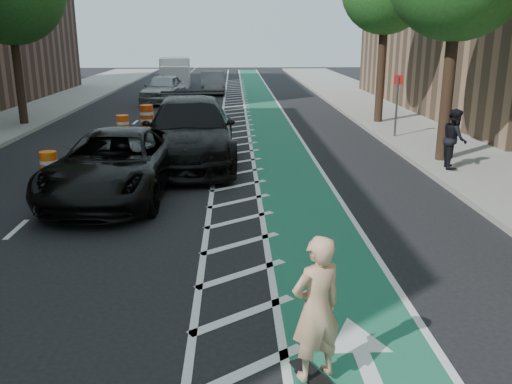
{
  "coord_description": "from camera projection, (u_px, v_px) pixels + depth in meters",
  "views": [
    {
      "loc": [
        1.4,
        -8.48,
        3.95
      ],
      "look_at": [
        1.79,
        1.25,
        1.1
      ],
      "focal_mm": 38.0,
      "sensor_mm": 36.0,
      "label": 1
    }
  ],
  "objects": [
    {
      "name": "ground",
      "position": [
        154.0,
        276.0,
        9.19
      ],
      "size": [
        120.0,
        120.0,
        0.0
      ],
      "primitive_type": "plane",
      "color": "black",
      "rests_on": "ground"
    },
    {
      "name": "bike_lane",
      "position": [
        280.0,
        152.0,
        18.89
      ],
      "size": [
        2.0,
        90.0,
        0.01
      ],
      "primitive_type": "cube",
      "color": "#1B5F45",
      "rests_on": "ground"
    },
    {
      "name": "buffer_strip",
      "position": [
        237.0,
        152.0,
        18.84
      ],
      "size": [
        1.4,
        90.0,
        0.01
      ],
      "primitive_type": "cube",
      "color": "silver",
      "rests_on": "ground"
    },
    {
      "name": "sidewalk_right",
      "position": [
        464.0,
        148.0,
        19.13
      ],
      "size": [
        5.0,
        90.0,
        0.15
      ],
      "primitive_type": "cube",
      "color": "gray",
      "rests_on": "ground"
    },
    {
      "name": "curb_right",
      "position": [
        395.0,
        148.0,
        19.03
      ],
      "size": [
        0.12,
        90.0,
        0.16
      ],
      "primitive_type": "cube",
      "color": "gray",
      "rests_on": "ground"
    },
    {
      "name": "sign_post",
      "position": [
        397.0,
        105.0,
        20.61
      ],
      "size": [
        0.35,
        0.08,
        2.47
      ],
      "color": "#4C4C4C",
      "rests_on": "ground"
    },
    {
      "name": "skateboard",
      "position": [
        314.0,
        377.0,
        6.33
      ],
      "size": [
        0.53,
        0.8,
        0.1
      ],
      "rotation": [
        0.0,
        0.0,
        0.43
      ],
      "color": "black",
      "rests_on": "ground"
    },
    {
      "name": "skateboarder",
      "position": [
        316.0,
        309.0,
        6.08
      ],
      "size": [
        0.75,
        0.65,
        1.75
      ],
      "primitive_type": "imported",
      "rotation": [
        0.0,
        0.0,
        3.57
      ],
      "color": "tan",
      "rests_on": "skateboard"
    },
    {
      "name": "suv_near",
      "position": [
        116.0,
        164.0,
        13.58
      ],
      "size": [
        3.09,
        6.04,
        1.63
      ],
      "primitive_type": "imported",
      "rotation": [
        0.0,
        0.0,
        -0.06
      ],
      "color": "black",
      "rests_on": "ground"
    },
    {
      "name": "suv_far",
      "position": [
        190.0,
        131.0,
        17.1
      ],
      "size": [
        3.07,
        6.99,
        2.0
      ],
      "primitive_type": "imported",
      "rotation": [
        0.0,
        0.0,
        0.04
      ],
      "color": "black",
      "rests_on": "ground"
    },
    {
      "name": "car_silver",
      "position": [
        163.0,
        89.0,
        32.12
      ],
      "size": [
        2.56,
        5.1,
        1.67
      ],
      "primitive_type": "imported",
      "rotation": [
        0.0,
        0.0,
        -0.12
      ],
      "color": "#A5A6AA",
      "rests_on": "ground"
    },
    {
      "name": "car_grey",
      "position": [
        213.0,
        83.0,
        37.16
      ],
      "size": [
        1.88,
        4.62,
        1.49
      ],
      "primitive_type": "imported",
      "rotation": [
        0.0,
        0.0,
        0.07
      ],
      "color": "slate",
      "rests_on": "ground"
    },
    {
      "name": "pedestrian",
      "position": [
        454.0,
        139.0,
        15.75
      ],
      "size": [
        0.81,
        0.96,
        1.74
      ],
      "primitive_type": "imported",
      "rotation": [
        0.0,
        0.0,
        1.38
      ],
      "color": "black",
      "rests_on": "sidewalk_right"
    },
    {
      "name": "box_truck",
      "position": [
        175.0,
        73.0,
        42.86
      ],
      "size": [
        2.65,
        5.27,
        2.13
      ],
      "rotation": [
        0.0,
        0.0,
        0.08
      ],
      "color": "silver",
      "rests_on": "ground"
    },
    {
      "name": "barrel_a",
      "position": [
        49.0,
        167.0,
        15.16
      ],
      "size": [
        0.59,
        0.59,
        0.81
      ],
      "color": "#FE660D",
      "rests_on": "ground"
    },
    {
      "name": "barrel_b",
      "position": [
        123.0,
        126.0,
        21.61
      ],
      "size": [
        0.63,
        0.63,
        0.85
      ],
      "color": "#FF530D",
      "rests_on": "ground"
    },
    {
      "name": "barrel_c",
      "position": [
        147.0,
        117.0,
        23.57
      ],
      "size": [
        0.73,
        0.73,
        1.0
      ],
      "color": "#D53D0B",
      "rests_on": "ground"
    }
  ]
}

